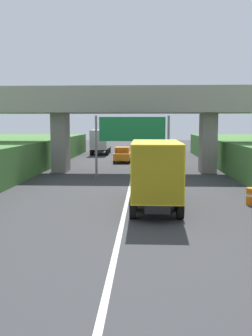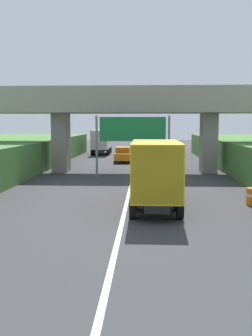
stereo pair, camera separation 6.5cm
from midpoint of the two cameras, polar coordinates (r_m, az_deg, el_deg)
name	(u,v)px [view 1 (the left image)]	position (r m, az deg, el deg)	size (l,w,h in m)	color
lane_centre_stripe	(131,182)	(28.33, 0.70, -2.15)	(0.20, 91.37, 0.01)	white
overpass_bridge	(134,109)	(34.44, 1.09, 8.68)	(40.00, 4.80, 7.43)	gray
overhead_highway_sign	(132,133)	(30.34, 0.86, 5.25)	(5.88, 0.18, 4.93)	slate
truck_yellow	(155,171)	(19.62, 4.27, -0.38)	(2.44, 7.30, 3.44)	black
truck_white	(101,141)	(54.50, -3.78, 4.08)	(2.44, 7.30, 3.44)	black
car_orange	(122,155)	(43.04, -0.58, 1.99)	(1.86, 4.10, 1.72)	orange
construction_barrel_2	(251,196)	(21.64, 18.01, -3.98)	(0.57, 0.57, 0.90)	orange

